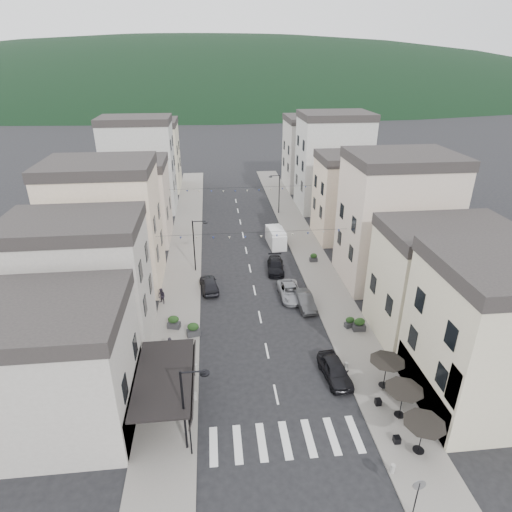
{
  "coord_description": "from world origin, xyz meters",
  "views": [
    {
      "loc": [
        -3.89,
        -17.04,
        21.86
      ],
      "look_at": [
        0.25,
        21.81,
        3.5
      ],
      "focal_mm": 30.0,
      "sensor_mm": 36.0,
      "label": 1
    }
  ],
  "objects_px": {
    "parked_car_d": "(276,266)",
    "parked_car_e": "(209,284)",
    "parked_car_a": "(335,370)",
    "parked_car_b": "(305,301)",
    "parked_car_c": "(290,292)",
    "delivery_van": "(276,237)",
    "pedestrian_b": "(162,296)",
    "pedestrian_a": "(170,348)"
  },
  "relations": [
    {
      "from": "parked_car_e",
      "to": "pedestrian_a",
      "type": "bearing_deg",
      "value": 65.95
    },
    {
      "from": "parked_car_d",
      "to": "parked_car_e",
      "type": "xyz_separation_m",
      "value": [
        -7.4,
        -3.58,
        0.07
      ]
    },
    {
      "from": "delivery_van",
      "to": "parked_car_d",
      "type": "bearing_deg",
      "value": -102.32
    },
    {
      "from": "delivery_van",
      "to": "pedestrian_a",
      "type": "bearing_deg",
      "value": -122.08
    },
    {
      "from": "parked_car_c",
      "to": "parked_car_e",
      "type": "bearing_deg",
      "value": 162.92
    },
    {
      "from": "delivery_van",
      "to": "parked_car_a",
      "type": "bearing_deg",
      "value": -92.06
    },
    {
      "from": "parked_car_a",
      "to": "pedestrian_a",
      "type": "distance_m",
      "value": 12.82
    },
    {
      "from": "parked_car_b",
      "to": "delivery_van",
      "type": "height_order",
      "value": "delivery_van"
    },
    {
      "from": "parked_car_d",
      "to": "pedestrian_a",
      "type": "xyz_separation_m",
      "value": [
        -10.49,
        -14.2,
        0.39
      ]
    },
    {
      "from": "parked_car_c",
      "to": "parked_car_d",
      "type": "distance_m",
      "value": 5.86
    },
    {
      "from": "parked_car_d",
      "to": "pedestrian_b",
      "type": "height_order",
      "value": "pedestrian_b"
    },
    {
      "from": "delivery_van",
      "to": "pedestrian_b",
      "type": "height_order",
      "value": "delivery_van"
    },
    {
      "from": "parked_car_b",
      "to": "pedestrian_b",
      "type": "bearing_deg",
      "value": 168.14
    },
    {
      "from": "parked_car_b",
      "to": "parked_car_c",
      "type": "relative_size",
      "value": 0.88
    },
    {
      "from": "parked_car_a",
      "to": "parked_car_d",
      "type": "distance_m",
      "value": 17.91
    },
    {
      "from": "parked_car_c",
      "to": "parked_car_e",
      "type": "distance_m",
      "value": 8.3
    },
    {
      "from": "delivery_van",
      "to": "pedestrian_b",
      "type": "xyz_separation_m",
      "value": [
        -13.05,
        -13.1,
        -0.18
      ]
    },
    {
      "from": "parked_car_a",
      "to": "pedestrian_b",
      "type": "xyz_separation_m",
      "value": [
        -13.75,
        11.95,
        0.2
      ]
    },
    {
      "from": "parked_car_c",
      "to": "parked_car_b",
      "type": "bearing_deg",
      "value": -62.02
    },
    {
      "from": "parked_car_b",
      "to": "parked_car_c",
      "type": "height_order",
      "value": "parked_car_b"
    },
    {
      "from": "parked_car_e",
      "to": "pedestrian_b",
      "type": "bearing_deg",
      "value": 18.95
    },
    {
      "from": "parked_car_c",
      "to": "pedestrian_a",
      "type": "bearing_deg",
      "value": -144.26
    },
    {
      "from": "parked_car_c",
      "to": "pedestrian_b",
      "type": "bearing_deg",
      "value": 178.86
    },
    {
      "from": "parked_car_e",
      "to": "delivery_van",
      "type": "bearing_deg",
      "value": -136.02
    },
    {
      "from": "parked_car_a",
      "to": "parked_car_b",
      "type": "distance_m",
      "value": 10.08
    },
    {
      "from": "parked_car_b",
      "to": "pedestrian_a",
      "type": "relative_size",
      "value": 2.24
    },
    {
      "from": "parked_car_a",
      "to": "pedestrian_b",
      "type": "relative_size",
      "value": 2.64
    },
    {
      "from": "parked_car_a",
      "to": "parked_car_b",
      "type": "bearing_deg",
      "value": 85.1
    },
    {
      "from": "parked_car_d",
      "to": "parked_car_e",
      "type": "relative_size",
      "value": 1.06
    },
    {
      "from": "parked_car_e",
      "to": "delivery_van",
      "type": "distance_m",
      "value": 13.75
    },
    {
      "from": "parked_car_a",
      "to": "delivery_van",
      "type": "height_order",
      "value": "delivery_van"
    },
    {
      "from": "parked_car_b",
      "to": "pedestrian_a",
      "type": "xyz_separation_m",
      "value": [
        -12.15,
        -6.46,
        0.36
      ]
    },
    {
      "from": "pedestrian_a",
      "to": "parked_car_c",
      "type": "bearing_deg",
      "value": 42.19
    },
    {
      "from": "pedestrian_a",
      "to": "pedestrian_b",
      "type": "height_order",
      "value": "pedestrian_a"
    },
    {
      "from": "parked_car_c",
      "to": "parked_car_d",
      "type": "height_order",
      "value": "parked_car_c"
    },
    {
      "from": "parked_car_a",
      "to": "pedestrian_a",
      "type": "xyz_separation_m",
      "value": [
        -12.29,
        3.62,
        0.3
      ]
    },
    {
      "from": "parked_car_b",
      "to": "parked_car_e",
      "type": "relative_size",
      "value": 0.98
    },
    {
      "from": "parked_car_b",
      "to": "pedestrian_b",
      "type": "xyz_separation_m",
      "value": [
        -13.61,
        1.87,
        0.25
      ]
    },
    {
      "from": "parked_car_a",
      "to": "parked_car_e",
      "type": "xyz_separation_m",
      "value": [
        -9.2,
        14.24,
        -0.02
      ]
    },
    {
      "from": "parked_car_a",
      "to": "parked_car_b",
      "type": "relative_size",
      "value": 1.04
    },
    {
      "from": "parked_car_a",
      "to": "parked_car_c",
      "type": "height_order",
      "value": "parked_car_a"
    },
    {
      "from": "parked_car_a",
      "to": "parked_car_d",
      "type": "relative_size",
      "value": 0.96
    }
  ]
}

